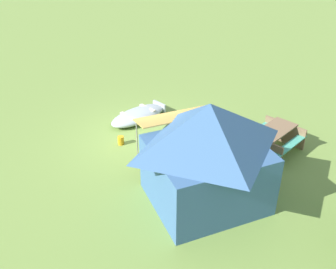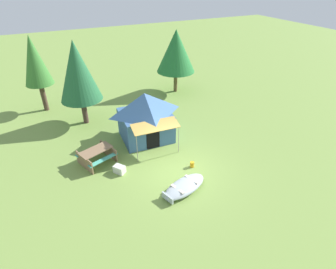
{
  "view_description": "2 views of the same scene",
  "coord_description": "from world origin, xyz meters",
  "px_view_note": "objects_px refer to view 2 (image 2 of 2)",
  "views": [
    {
      "loc": [
        4.07,
        10.35,
        6.76
      ],
      "look_at": [
        -0.18,
        1.55,
        0.99
      ],
      "focal_mm": 41.0,
      "sensor_mm": 36.0,
      "label": 1
    },
    {
      "loc": [
        -5.08,
        -9.53,
        8.71
      ],
      "look_at": [
        0.2,
        1.58,
        1.17
      ],
      "focal_mm": 29.16,
      "sensor_mm": 36.0,
      "label": 2
    }
  ],
  "objects_px": {
    "picnic_table": "(97,154)",
    "pine_tree_far_center": "(35,61)",
    "pine_tree_back_right": "(77,71)",
    "pine_tree_back_left": "(176,51)",
    "beached_rowboat": "(184,186)",
    "canvas_cabin_tent": "(145,116)",
    "cooler_box": "(119,169)",
    "fuel_can": "(192,164)"
  },
  "relations": [
    {
      "from": "beached_rowboat",
      "to": "canvas_cabin_tent",
      "type": "distance_m",
      "value": 5.12
    },
    {
      "from": "pine_tree_back_right",
      "to": "pine_tree_far_center",
      "type": "relative_size",
      "value": 1.02
    },
    {
      "from": "canvas_cabin_tent",
      "to": "pine_tree_back_left",
      "type": "bearing_deg",
      "value": 49.81
    },
    {
      "from": "pine_tree_back_right",
      "to": "cooler_box",
      "type": "bearing_deg",
      "value": -85.47
    },
    {
      "from": "canvas_cabin_tent",
      "to": "pine_tree_far_center",
      "type": "distance_m",
      "value": 8.55
    },
    {
      "from": "canvas_cabin_tent",
      "to": "pine_tree_back_left",
      "type": "xyz_separation_m",
      "value": [
        4.82,
        5.7,
        1.78
      ]
    },
    {
      "from": "picnic_table",
      "to": "pine_tree_back_left",
      "type": "xyz_separation_m",
      "value": [
        8.01,
        6.86,
        2.78
      ]
    },
    {
      "from": "pine_tree_far_center",
      "to": "pine_tree_back_right",
      "type": "bearing_deg",
      "value": -54.7
    },
    {
      "from": "pine_tree_far_center",
      "to": "beached_rowboat",
      "type": "bearing_deg",
      "value": -66.62
    },
    {
      "from": "cooler_box",
      "to": "beached_rowboat",
      "type": "bearing_deg",
      "value": -46.93
    },
    {
      "from": "picnic_table",
      "to": "cooler_box",
      "type": "height_order",
      "value": "picnic_table"
    },
    {
      "from": "fuel_can",
      "to": "pine_tree_far_center",
      "type": "bearing_deg",
      "value": 121.07
    },
    {
      "from": "beached_rowboat",
      "to": "pine_tree_far_center",
      "type": "height_order",
      "value": "pine_tree_far_center"
    },
    {
      "from": "beached_rowboat",
      "to": "canvas_cabin_tent",
      "type": "height_order",
      "value": "canvas_cabin_tent"
    },
    {
      "from": "beached_rowboat",
      "to": "pine_tree_back_left",
      "type": "relative_size",
      "value": 0.52
    },
    {
      "from": "canvas_cabin_tent",
      "to": "fuel_can",
      "type": "bearing_deg",
      "value": -73.5
    },
    {
      "from": "beached_rowboat",
      "to": "pine_tree_back_right",
      "type": "height_order",
      "value": "pine_tree_back_right"
    },
    {
      "from": "picnic_table",
      "to": "pine_tree_back_right",
      "type": "xyz_separation_m",
      "value": [
        0.32,
        4.63,
        2.97
      ]
    },
    {
      "from": "pine_tree_back_right",
      "to": "fuel_can",
      "type": "bearing_deg",
      "value": -60.91
    },
    {
      "from": "beached_rowboat",
      "to": "cooler_box",
      "type": "bearing_deg",
      "value": 133.07
    },
    {
      "from": "fuel_can",
      "to": "pine_tree_back_left",
      "type": "distance_m",
      "value": 10.53
    },
    {
      "from": "beached_rowboat",
      "to": "cooler_box",
      "type": "relative_size",
      "value": 4.6
    },
    {
      "from": "beached_rowboat",
      "to": "pine_tree_back_left",
      "type": "xyz_separation_m",
      "value": [
        4.91,
        10.66,
        3.06
      ]
    },
    {
      "from": "beached_rowboat",
      "to": "canvas_cabin_tent",
      "type": "relative_size",
      "value": 0.69
    },
    {
      "from": "beached_rowboat",
      "to": "pine_tree_far_center",
      "type": "xyz_separation_m",
      "value": [
        -4.98,
        11.53,
        3.32
      ]
    },
    {
      "from": "canvas_cabin_tent",
      "to": "pine_tree_back_left",
      "type": "relative_size",
      "value": 0.75
    },
    {
      "from": "fuel_can",
      "to": "pine_tree_far_center",
      "type": "height_order",
      "value": "pine_tree_far_center"
    },
    {
      "from": "cooler_box",
      "to": "canvas_cabin_tent",
      "type": "bearing_deg",
      "value": 45.87
    },
    {
      "from": "cooler_box",
      "to": "fuel_can",
      "type": "relative_size",
      "value": 1.88
    },
    {
      "from": "picnic_table",
      "to": "pine_tree_far_center",
      "type": "distance_m",
      "value": 8.51
    },
    {
      "from": "beached_rowboat",
      "to": "cooler_box",
      "type": "distance_m",
      "value": 3.39
    },
    {
      "from": "pine_tree_back_left",
      "to": "pine_tree_far_center",
      "type": "height_order",
      "value": "pine_tree_far_center"
    },
    {
      "from": "pine_tree_back_right",
      "to": "pine_tree_back_left",
      "type": "bearing_deg",
      "value": 16.19
    },
    {
      "from": "pine_tree_back_left",
      "to": "pine_tree_back_right",
      "type": "xyz_separation_m",
      "value": [
        -7.69,
        -2.23,
        0.18
      ]
    },
    {
      "from": "beached_rowboat",
      "to": "pine_tree_back_left",
      "type": "bearing_deg",
      "value": 65.29
    },
    {
      "from": "picnic_table",
      "to": "pine_tree_back_left",
      "type": "distance_m",
      "value": 10.91
    },
    {
      "from": "beached_rowboat",
      "to": "fuel_can",
      "type": "relative_size",
      "value": 8.66
    },
    {
      "from": "canvas_cabin_tent",
      "to": "pine_tree_back_right",
      "type": "relative_size",
      "value": 0.69
    },
    {
      "from": "canvas_cabin_tent",
      "to": "pine_tree_back_right",
      "type": "distance_m",
      "value": 4.92
    },
    {
      "from": "canvas_cabin_tent",
      "to": "cooler_box",
      "type": "height_order",
      "value": "canvas_cabin_tent"
    },
    {
      "from": "canvas_cabin_tent",
      "to": "beached_rowboat",
      "type": "bearing_deg",
      "value": -91.0
    },
    {
      "from": "beached_rowboat",
      "to": "pine_tree_far_center",
      "type": "distance_m",
      "value": 12.99
    }
  ]
}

